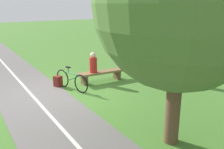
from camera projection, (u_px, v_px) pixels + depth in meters
name	position (u px, v px, depth m)	size (l,w,h in m)	color
ground_plane	(54.00, 93.00, 8.75)	(80.00, 80.00, 0.00)	#477A2D
bench	(101.00, 74.00, 10.01)	(2.07, 0.64, 0.45)	brown
person_seated	(93.00, 63.00, 9.70)	(0.33, 0.33, 0.84)	#B2231E
bicycle	(71.00, 80.00, 9.02)	(0.47, 1.72, 0.88)	black
backpack	(58.00, 81.00, 9.43)	(0.36, 0.34, 0.43)	maroon
tree_by_path	(181.00, 4.00, 4.80)	(3.59, 3.59, 4.91)	brown
tree_near_bench	(167.00, 2.00, 9.37)	(2.32, 2.32, 4.41)	#473323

